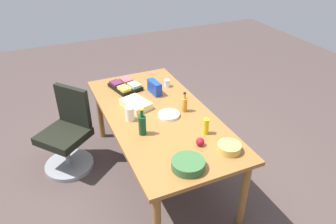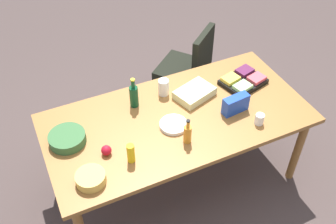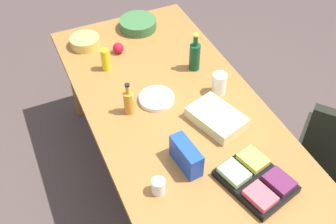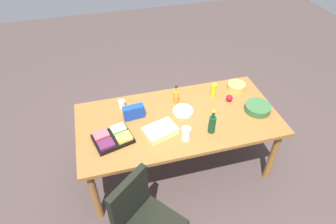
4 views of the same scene
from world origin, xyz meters
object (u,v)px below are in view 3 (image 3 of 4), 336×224
salad_bowl (138,24)px  paper_cup (158,186)px  paper_plate_stack (157,99)px  mayo_jar (219,84)px  fruit_platter (256,180)px  mustard_bottle (105,60)px  chip_bowl (85,42)px  conference_table (173,113)px  dressing_bottle (129,102)px  wine_bottle (195,56)px  office_chair (331,163)px  chip_bag_blue (186,156)px  sheet_cake (217,118)px  apple_red (118,48)px

salad_bowl → paper_cup: size_ratio=3.07×
paper_plate_stack → mayo_jar: (0.09, 0.39, 0.06)m
fruit_platter → salad_bowl: bearing=-178.7°
mustard_bottle → chip_bowl: bearing=-169.9°
chip_bowl → conference_table: bearing=21.7°
paper_cup → dressing_bottle: (-0.60, 0.07, 0.04)m
paper_cup → wine_bottle: size_ratio=0.33×
mustard_bottle → paper_cup: (1.05, -0.07, -0.03)m
fruit_platter → mayo_jar: (-0.69, 0.17, 0.04)m
office_chair → mustard_bottle: bearing=-131.9°
chip_bag_blue → dressing_bottle: (-0.50, -0.13, 0.01)m
conference_table → office_chair: bearing=58.5°
sheet_cake → wine_bottle: (-0.50, 0.11, 0.07)m
wine_bottle → chip_bowl: wine_bottle is taller
conference_table → dressing_bottle: 0.32m
wine_bottle → fruit_platter: bearing=-8.0°
mustard_bottle → paper_cup: mustard_bottle is taller
conference_table → apple_red: size_ratio=28.01×
chip_bag_blue → wine_bottle: 0.82m
conference_table → chip_bowl: chip_bowl is taller
mayo_jar → paper_cup: bearing=-50.4°
salad_bowl → chip_bowl: (0.05, -0.43, -0.00)m
mustard_bottle → wine_bottle: (0.24, 0.54, 0.03)m
fruit_platter → paper_cup: bearing=-108.6°
salad_bowl → chip_bowl: size_ratio=1.32×
sheet_cake → mayo_jar: mayo_jar is taller
salad_bowl → apple_red: 0.33m
conference_table → chip_bowl: bearing=-158.3°
paper_plate_stack → paper_cup: (0.62, -0.25, 0.03)m
conference_table → mustard_bottle: mustard_bottle is taller
office_chair → mayo_jar: office_chair is taller
apple_red → mustard_bottle: bearing=-43.9°
conference_table → sheet_cake: bearing=35.1°
paper_cup → chip_bowl: paper_cup is taller
dressing_bottle → chip_bag_blue: bearing=15.0°
mustard_bottle → dressing_bottle: dressing_bottle is taller
paper_plate_stack → chip_bag_blue: 0.53m
fruit_platter → mustard_bottle: bearing=-161.4°
office_chair → chip_bag_blue: office_chair is taller
conference_table → sheet_cake: sheet_cake is taller
dressing_bottle → paper_cup: bearing=-6.3°
paper_plate_stack → wine_bottle: bearing=117.8°
conference_table → chip_bag_blue: chip_bag_blue is taller
chip_bowl → apple_red: bearing=47.5°
fruit_platter → apple_red: (-1.35, -0.27, 0.01)m
sheet_cake → fruit_platter: size_ratio=0.76×
conference_table → mayo_jar: (0.02, 0.31, 0.15)m
office_chair → mustard_bottle: (-1.05, -1.17, 0.49)m
paper_plate_stack → chip_bowl: (-0.74, -0.24, 0.02)m
mayo_jar → apple_red: (-0.66, -0.44, -0.03)m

